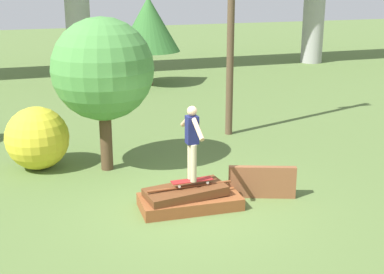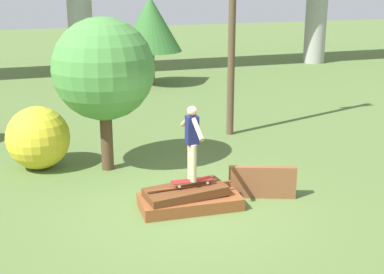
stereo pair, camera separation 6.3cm
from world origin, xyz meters
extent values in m
plane|color=#567038|center=(0.00, 0.00, 0.00)|extent=(80.00, 80.00, 0.00)
cube|color=brown|center=(0.00, 0.00, 0.12)|extent=(2.00, 1.02, 0.24)
cube|color=#5B3319|center=(-0.08, 0.03, 0.33)|extent=(1.62, 0.86, 0.23)
cylinder|color=brown|center=(0.00, 0.00, 0.44)|extent=(1.71, 0.05, 0.05)
cube|color=brown|center=(1.56, 0.00, 0.33)|extent=(1.33, 0.62, 0.67)
cube|color=maroon|center=(0.05, 0.04, 0.55)|extent=(0.83, 0.21, 0.01)
cylinder|color=silver|center=(0.34, 0.13, 0.50)|extent=(0.05, 0.03, 0.05)
cylinder|color=silver|center=(0.35, -0.05, 0.50)|extent=(0.05, 0.03, 0.05)
cylinder|color=silver|center=(-0.24, 0.12, 0.50)|extent=(0.05, 0.03, 0.05)
cylinder|color=silver|center=(-0.23, -0.05, 0.50)|extent=(0.05, 0.03, 0.05)
cylinder|color=#C6B78E|center=(0.05, 0.12, 0.93)|extent=(0.12, 0.12, 0.75)
cylinder|color=#C6B78E|center=(0.06, -0.05, 0.93)|extent=(0.12, 0.12, 0.75)
cube|color=#191E51|center=(0.05, 0.04, 1.58)|extent=(0.22, 0.21, 0.54)
sphere|color=tan|center=(0.05, 0.04, 1.94)|extent=(0.19, 0.19, 0.19)
cylinder|color=tan|center=(0.05, 0.37, 1.67)|extent=(0.09, 0.50, 0.35)
cylinder|color=tan|center=(0.06, -0.29, 1.67)|extent=(0.09, 0.50, 0.35)
cylinder|color=#9E9E99|center=(0.00, 15.56, 3.12)|extent=(1.10, 1.10, 6.24)
cylinder|color=#9E9E99|center=(12.10, 15.56, 3.12)|extent=(1.10, 1.10, 6.24)
cylinder|color=brown|center=(2.43, 12.31, 0.71)|extent=(0.25, 0.25, 1.42)
cone|color=#336B2D|center=(2.43, 12.31, 2.52)|extent=(2.54, 2.54, 2.20)
cylinder|color=#4C3823|center=(-1.14, 2.72, 0.70)|extent=(0.28, 0.28, 1.40)
sphere|color=#4C8E42|center=(-1.14, 2.72, 2.38)|extent=(2.31, 2.31, 2.31)
sphere|color=gold|center=(-2.65, 3.31, 0.74)|extent=(1.48, 1.48, 1.48)
camera|label=1|loc=(-3.12, -9.16, 4.35)|focal=50.00mm
camera|label=2|loc=(-3.06, -9.18, 4.35)|focal=50.00mm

